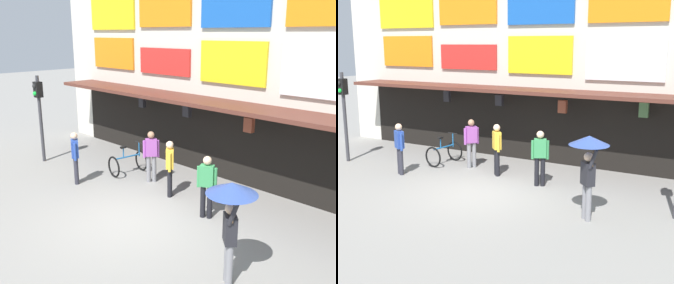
# 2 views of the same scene
# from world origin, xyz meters

# --- Properties ---
(ground_plane) EXTENTS (80.00, 80.00, 0.00)m
(ground_plane) POSITION_xyz_m (0.00, 0.00, 0.00)
(ground_plane) COLOR gray
(shopfront) EXTENTS (18.00, 2.60, 8.00)m
(shopfront) POSITION_xyz_m (0.00, 4.57, 3.96)
(shopfront) COLOR beige
(shopfront) RESTS_ON ground
(traffic_light_near) EXTENTS (0.28, 0.33, 3.20)m
(traffic_light_near) POSITION_xyz_m (-6.05, 0.63, 2.14)
(traffic_light_near) COLOR #38383D
(traffic_light_near) RESTS_ON ground
(bicycle_parked) EXTENTS (0.86, 1.24, 1.05)m
(bicycle_parked) POSITION_xyz_m (-2.75, 2.02, 0.39)
(bicycle_parked) COLOR black
(bicycle_parked) RESTS_ON ground
(pedestrian_in_white) EXTENTS (0.47, 0.37, 1.68)m
(pedestrian_in_white) POSITION_xyz_m (-3.23, 0.29, 0.95)
(pedestrian_in_white) COLOR #2D2D38
(pedestrian_in_white) RESTS_ON ground
(pedestrian_in_black) EXTENTS (0.49, 0.36, 1.68)m
(pedestrian_in_black) POSITION_xyz_m (1.26, 1.36, 0.95)
(pedestrian_in_black) COLOR black
(pedestrian_in_black) RESTS_ON ground
(pedestrian_in_blue) EXTENTS (0.47, 0.48, 1.68)m
(pedestrian_in_blue) POSITION_xyz_m (-1.65, 2.09, 0.98)
(pedestrian_in_blue) COLOR gray
(pedestrian_in_blue) RESTS_ON ground
(pedestrian_in_purple) EXTENTS (0.41, 0.41, 1.68)m
(pedestrian_in_purple) POSITION_xyz_m (-0.41, 1.70, 0.95)
(pedestrian_in_purple) COLOR black
(pedestrian_in_purple) RESTS_ON ground
(pedestrian_with_umbrella) EXTENTS (0.96, 0.96, 2.08)m
(pedestrian_with_umbrella) POSITION_xyz_m (3.35, -0.49, 1.64)
(pedestrian_with_umbrella) COLOR gray
(pedestrian_with_umbrella) RESTS_ON ground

